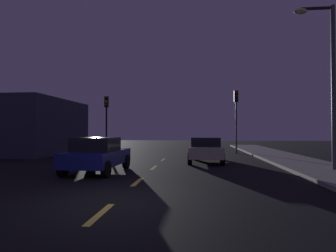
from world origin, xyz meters
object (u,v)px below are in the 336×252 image
(traffic_signal_right, at_px, (236,109))
(street_lamp_right, at_px, (327,72))
(car_stopped_ahead, at_px, (205,149))
(traffic_signal_left, at_px, (106,113))
(car_adjacent_lane, at_px, (97,155))

(traffic_signal_right, relative_size, street_lamp_right, 0.70)
(car_stopped_ahead, bearing_deg, traffic_signal_left, 140.94)
(car_adjacent_lane, xyz_separation_m, street_lamp_right, (9.74, 0.79, 3.51))
(traffic_signal_right, relative_size, car_adjacent_lane, 1.28)
(traffic_signal_right, bearing_deg, car_adjacent_lane, -123.79)
(car_adjacent_lane, distance_m, street_lamp_right, 10.38)
(traffic_signal_right, bearing_deg, street_lamp_right, -76.90)
(traffic_signal_right, height_order, car_stopped_ahead, traffic_signal_right)
(traffic_signal_left, relative_size, car_stopped_ahead, 1.08)
(traffic_signal_left, distance_m, car_adjacent_lane, 11.73)
(traffic_signal_left, bearing_deg, street_lamp_right, -38.28)
(traffic_signal_right, distance_m, car_adjacent_lane, 13.52)
(car_adjacent_lane, bearing_deg, car_stopped_ahead, 43.96)
(traffic_signal_left, xyz_separation_m, street_lamp_right, (12.94, -10.22, 0.99))
(traffic_signal_left, distance_m, street_lamp_right, 16.52)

